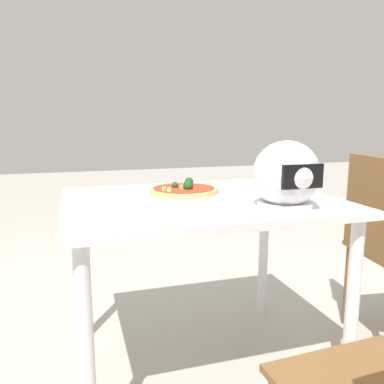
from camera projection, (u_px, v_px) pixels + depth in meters
name	position (u px, v px, depth m)	size (l,w,h in m)	color
ground_plane	(200.00, 363.00, 1.73)	(14.00, 14.00, 0.00)	#B2ADA3
dining_table	(200.00, 220.00, 1.62)	(1.09, 0.84, 0.75)	white
pizza_plate	(184.00, 194.00, 1.66)	(0.33, 0.33, 0.01)	white
pizza	(184.00, 190.00, 1.66)	(0.29, 0.29, 0.06)	tan
motorcycle_helmet	(286.00, 176.00, 1.42)	(0.24, 0.24, 0.24)	silver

